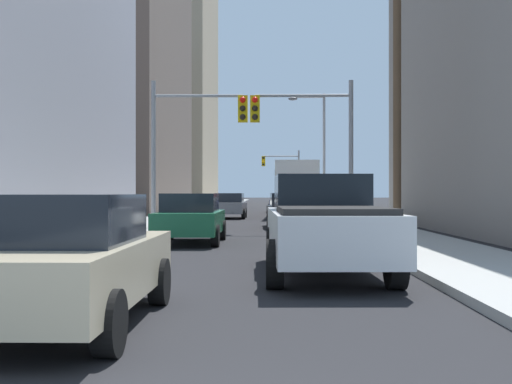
{
  "coord_description": "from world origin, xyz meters",
  "views": [
    {
      "loc": [
        0.6,
        -2.77,
        1.54
      ],
      "look_at": [
        0.0,
        30.64,
        1.58
      ],
      "focal_mm": 43.33,
      "sensor_mm": 36.0,
      "label": 1
    }
  ],
  "objects_px": {
    "pickup_truck_white": "(324,225)",
    "sedan_green": "(191,218)",
    "traffic_signal_near_right": "(307,129)",
    "sedan_black": "(289,210)",
    "sedan_beige": "(63,260)",
    "city_bus": "(296,187)",
    "sedan_grey": "(230,206)",
    "traffic_signal_far_right": "(283,169)",
    "traffic_signal_near_left": "(194,130)",
    "sedan_navy": "(280,202)"
  },
  "relations": [
    {
      "from": "sedan_beige",
      "to": "traffic_signal_far_right",
      "type": "relative_size",
      "value": 0.7
    },
    {
      "from": "sedan_beige",
      "to": "pickup_truck_white",
      "type": "bearing_deg",
      "value": 53.73
    },
    {
      "from": "sedan_green",
      "to": "sedan_grey",
      "type": "relative_size",
      "value": 0.99
    },
    {
      "from": "sedan_green",
      "to": "sedan_navy",
      "type": "relative_size",
      "value": 1.0
    },
    {
      "from": "sedan_green",
      "to": "sedan_beige",
      "type": "bearing_deg",
      "value": -90.03
    },
    {
      "from": "city_bus",
      "to": "traffic_signal_near_right",
      "type": "distance_m",
      "value": 16.02
    },
    {
      "from": "sedan_beige",
      "to": "traffic_signal_far_right",
      "type": "xyz_separation_m",
      "value": [
        3.96,
        57.79,
        3.28
      ]
    },
    {
      "from": "sedan_navy",
      "to": "traffic_signal_far_right",
      "type": "bearing_deg",
      "value": 87.9
    },
    {
      "from": "city_bus",
      "to": "traffic_signal_near_right",
      "type": "xyz_separation_m",
      "value": [
        -0.33,
        -15.87,
        2.13
      ]
    },
    {
      "from": "sedan_grey",
      "to": "traffic_signal_near_left",
      "type": "bearing_deg",
      "value": -92.96
    },
    {
      "from": "city_bus",
      "to": "sedan_grey",
      "type": "distance_m",
      "value": 5.41
    },
    {
      "from": "sedan_green",
      "to": "traffic_signal_near_right",
      "type": "relative_size",
      "value": 0.7
    },
    {
      "from": "sedan_beige",
      "to": "sedan_green",
      "type": "bearing_deg",
      "value": 89.97
    },
    {
      "from": "sedan_beige",
      "to": "sedan_grey",
      "type": "xyz_separation_m",
      "value": [
        0.09,
        30.03,
        0.0
      ]
    },
    {
      "from": "sedan_beige",
      "to": "traffic_signal_near_right",
      "type": "xyz_separation_m",
      "value": [
        3.91,
        17.44,
        3.29
      ]
    },
    {
      "from": "sedan_black",
      "to": "traffic_signal_far_right",
      "type": "relative_size",
      "value": 0.71
    },
    {
      "from": "city_bus",
      "to": "sedan_green",
      "type": "relative_size",
      "value": 2.76
    },
    {
      "from": "sedan_beige",
      "to": "sedan_green",
      "type": "xyz_separation_m",
      "value": [
        0.01,
        11.71,
        0.0
      ]
    },
    {
      "from": "traffic_signal_near_left",
      "to": "traffic_signal_far_right",
      "type": "bearing_deg",
      "value": 83.62
    },
    {
      "from": "sedan_beige",
      "to": "sedan_black",
      "type": "bearing_deg",
      "value": 80.72
    },
    {
      "from": "sedan_black",
      "to": "sedan_navy",
      "type": "distance_m",
      "value": 22.17
    },
    {
      "from": "sedan_navy",
      "to": "city_bus",
      "type": "bearing_deg",
      "value": -84.62
    },
    {
      "from": "traffic_signal_near_left",
      "to": "traffic_signal_far_right",
      "type": "xyz_separation_m",
      "value": [
        4.51,
        40.35,
        0.01
      ]
    },
    {
      "from": "pickup_truck_white",
      "to": "sedan_black",
      "type": "relative_size",
      "value": 1.28
    },
    {
      "from": "sedan_beige",
      "to": "city_bus",
      "type": "bearing_deg",
      "value": 82.74
    },
    {
      "from": "sedan_navy",
      "to": "pickup_truck_white",
      "type": "bearing_deg",
      "value": -89.96
    },
    {
      "from": "sedan_green",
      "to": "traffic_signal_near_left",
      "type": "xyz_separation_m",
      "value": [
        -0.56,
        5.73,
        3.27
      ]
    },
    {
      "from": "sedan_beige",
      "to": "sedan_navy",
      "type": "height_order",
      "value": "same"
    },
    {
      "from": "city_bus",
      "to": "sedan_grey",
      "type": "xyz_separation_m",
      "value": [
        -4.15,
        -3.28,
        -1.16
      ]
    },
    {
      "from": "sedan_beige",
      "to": "sedan_black",
      "type": "xyz_separation_m",
      "value": [
        3.29,
        20.15,
        0.0
      ]
    },
    {
      "from": "city_bus",
      "to": "traffic_signal_far_right",
      "type": "height_order",
      "value": "traffic_signal_far_right"
    },
    {
      "from": "pickup_truck_white",
      "to": "sedan_green",
      "type": "bearing_deg",
      "value": 115.84
    },
    {
      "from": "sedan_beige",
      "to": "sedan_grey",
      "type": "bearing_deg",
      "value": 89.82
    },
    {
      "from": "traffic_signal_near_right",
      "to": "sedan_green",
      "type": "bearing_deg",
      "value": -124.3
    },
    {
      "from": "pickup_truck_white",
      "to": "sedan_navy",
      "type": "distance_m",
      "value": 37.66
    },
    {
      "from": "sedan_green",
      "to": "traffic_signal_far_right",
      "type": "xyz_separation_m",
      "value": [
        3.95,
        46.08,
        3.28
      ]
    },
    {
      "from": "city_bus",
      "to": "sedan_beige",
      "type": "xyz_separation_m",
      "value": [
        -4.24,
        -33.31,
        -1.16
      ]
    },
    {
      "from": "city_bus",
      "to": "sedan_black",
      "type": "relative_size",
      "value": 2.71
    },
    {
      "from": "traffic_signal_far_right",
      "to": "sedan_beige",
      "type": "bearing_deg",
      "value": -93.92
    },
    {
      "from": "pickup_truck_white",
      "to": "sedan_beige",
      "type": "distance_m",
      "value": 5.79
    },
    {
      "from": "pickup_truck_white",
      "to": "sedan_black",
      "type": "height_order",
      "value": "pickup_truck_white"
    },
    {
      "from": "sedan_green",
      "to": "traffic_signal_near_right",
      "type": "distance_m",
      "value": 7.67
    },
    {
      "from": "sedan_beige",
      "to": "sedan_grey",
      "type": "height_order",
      "value": "same"
    },
    {
      "from": "traffic_signal_near_right",
      "to": "city_bus",
      "type": "bearing_deg",
      "value": 88.82
    },
    {
      "from": "city_bus",
      "to": "sedan_beige",
      "type": "distance_m",
      "value": 33.6
    },
    {
      "from": "sedan_black",
      "to": "traffic_signal_near_right",
      "type": "height_order",
      "value": "traffic_signal_near_right"
    },
    {
      "from": "sedan_black",
      "to": "sedan_grey",
      "type": "xyz_separation_m",
      "value": [
        -3.2,
        9.87,
        0.0
      ]
    },
    {
      "from": "city_bus",
      "to": "traffic_signal_far_right",
      "type": "xyz_separation_m",
      "value": [
        -0.28,
        24.48,
        2.12
      ]
    },
    {
      "from": "traffic_signal_near_left",
      "to": "traffic_signal_far_right",
      "type": "relative_size",
      "value": 1.0
    },
    {
      "from": "sedan_green",
      "to": "sedan_grey",
      "type": "bearing_deg",
      "value": 89.73
    }
  ]
}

